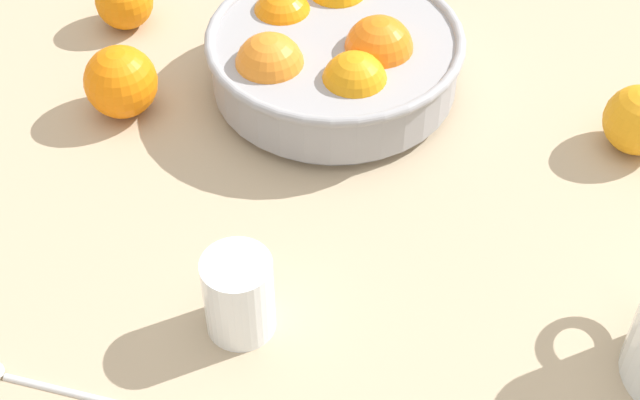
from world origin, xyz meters
TOP-DOWN VIEW (x-y plane):
  - ground_plane at (0.00, 0.00)cm, footprint 140.40×99.50cm
  - fruit_bowl at (-0.30, 25.59)cm, footprint 28.78×28.78cm
  - juice_glass at (-7.35, -8.03)cm, footprint 6.35×6.35cm
  - loose_orange_0 at (32.40, 17.41)cm, footprint 7.51×7.51cm
  - loose_orange_1 at (-25.95, 36.90)cm, footprint 7.06×7.06cm
  - loose_orange_3 at (-23.29, 20.93)cm, footprint 8.10×8.10cm
  - spoon at (-25.73, -15.00)cm, footprint 14.86×4.64cm

SIDE VIEW (x-z plane):
  - ground_plane at x=0.00cm, z-range -3.00..0.00cm
  - spoon at x=-25.73cm, z-range -0.07..0.93cm
  - loose_orange_1 at x=-25.95cm, z-range 0.00..7.06cm
  - juice_glass at x=-7.35cm, z-range -0.61..7.90cm
  - loose_orange_0 at x=32.40cm, z-range 0.00..7.51cm
  - loose_orange_3 at x=-23.29cm, z-range 0.00..8.10cm
  - fruit_bowl at x=-0.30cm, z-range -0.61..10.08cm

